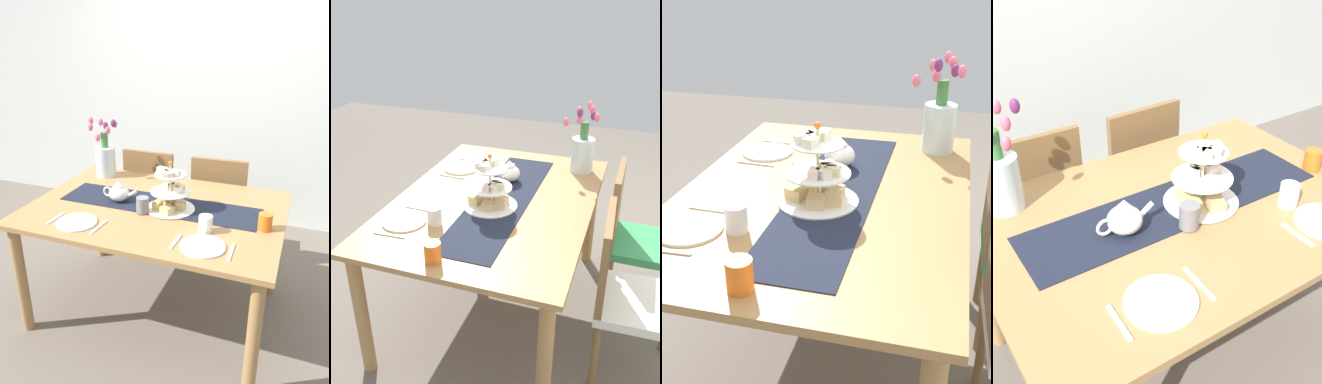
# 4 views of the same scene
# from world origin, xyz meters

# --- Properties ---
(ground_plane) EXTENTS (8.00, 8.00, 0.00)m
(ground_plane) POSITION_xyz_m (0.00, 0.00, 0.00)
(ground_plane) COLOR #6B6056
(dining_table) EXTENTS (1.55, 1.09, 0.77)m
(dining_table) POSITION_xyz_m (0.00, 0.00, 0.67)
(dining_table) COLOR #A37747
(dining_table) RESTS_ON ground_plane
(chair_left) EXTENTS (0.42, 0.42, 0.91)m
(chair_left) POSITION_xyz_m (-0.34, 0.77, 0.50)
(chair_left) COLOR brown
(chair_left) RESTS_ON ground_plane
(chair_right) EXTENTS (0.44, 0.44, 0.91)m
(chair_right) POSITION_xyz_m (0.23, 0.77, 0.50)
(chair_right) COLOR brown
(chair_right) RESTS_ON ground_plane
(table_runner) EXTENTS (1.26, 0.31, 0.00)m
(table_runner) POSITION_xyz_m (0.00, 0.04, 0.77)
(table_runner) COLOR black
(table_runner) RESTS_ON dining_table
(tiered_cake_stand) EXTENTS (0.30, 0.30, 0.30)m
(tiered_cake_stand) POSITION_xyz_m (0.09, 0.00, 0.87)
(tiered_cake_stand) COLOR beige
(tiered_cake_stand) RESTS_ON table_runner
(teapot) EXTENTS (0.24, 0.13, 0.14)m
(teapot) POSITION_xyz_m (-0.26, 0.00, 0.83)
(teapot) COLOR white
(teapot) RESTS_ON table_runner
(tulip_vase) EXTENTS (0.24, 0.23, 0.44)m
(tulip_vase) POSITION_xyz_m (-0.56, 0.39, 0.92)
(tulip_vase) COLOR silver
(tulip_vase) RESTS_ON dining_table
(dinner_plate_left) EXTENTS (0.23, 0.23, 0.01)m
(dinner_plate_left) POSITION_xyz_m (-0.34, -0.36, 0.78)
(dinner_plate_left) COLOR white
(dinner_plate_left) RESTS_ON dining_table
(fork_left) EXTENTS (0.02, 0.15, 0.01)m
(fork_left) POSITION_xyz_m (-0.48, -0.36, 0.77)
(fork_left) COLOR silver
(fork_left) RESTS_ON dining_table
(knife_left) EXTENTS (0.02, 0.17, 0.01)m
(knife_left) POSITION_xyz_m (-0.19, -0.36, 0.77)
(knife_left) COLOR silver
(knife_left) RESTS_ON dining_table
(fork_right) EXTENTS (0.02, 0.15, 0.01)m
(fork_right) POSITION_xyz_m (0.25, -0.36, 0.77)
(fork_right) COLOR silver
(fork_right) RESTS_ON dining_table
(mug_grey) EXTENTS (0.08, 0.08, 0.09)m
(mug_grey) POSITION_xyz_m (-0.04, -0.10, 0.82)
(mug_grey) COLOR slate
(mug_grey) RESTS_ON table_runner
(mug_white_text) EXTENTS (0.08, 0.08, 0.09)m
(mug_white_text) POSITION_xyz_m (0.37, -0.20, 0.82)
(mug_white_text) COLOR white
(mug_white_text) RESTS_ON dining_table
(mug_orange) EXTENTS (0.08, 0.08, 0.09)m
(mug_orange) POSITION_xyz_m (0.67, -0.06, 0.82)
(mug_orange) COLOR orange
(mug_orange) RESTS_ON dining_table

